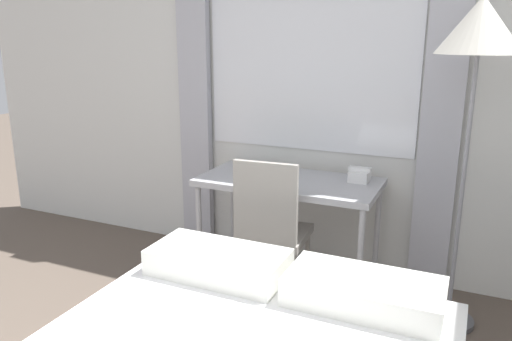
{
  "coord_description": "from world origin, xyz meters",
  "views": [
    {
      "loc": [
        1.29,
        0.0,
        1.61
      ],
      "look_at": [
        0.17,
        2.49,
        0.87
      ],
      "focal_mm": 35.0,
      "sensor_mm": 36.0,
      "label": 1
    }
  ],
  "objects": [
    {
      "name": "desk_chair",
      "position": [
        0.22,
        2.58,
        0.51
      ],
      "size": [
        0.43,
        0.43,
        0.93
      ],
      "rotation": [
        0.0,
        0.0,
        0.07
      ],
      "color": "gray",
      "rests_on": "ground_plane"
    },
    {
      "name": "standing_lamp",
      "position": [
        1.25,
        2.8,
        1.58
      ],
      "size": [
        0.43,
        0.43,
        1.8
      ],
      "color": "#4C4C51",
      "rests_on": "ground_plane"
    },
    {
      "name": "book",
      "position": [
        0.06,
        2.92,
        0.73
      ],
      "size": [
        0.31,
        0.26,
        0.02
      ],
      "rotation": [
        0.0,
        0.0,
        0.2
      ],
      "color": "#33664C",
      "rests_on": "desk"
    },
    {
      "name": "telephone",
      "position": [
        0.64,
        3.03,
        0.76
      ],
      "size": [
        0.14,
        0.14,
        0.09
      ],
      "color": "white",
      "rests_on": "desk"
    },
    {
      "name": "desk",
      "position": [
        0.22,
        2.89,
        0.66
      ],
      "size": [
        1.14,
        0.57,
        0.72
      ],
      "color": "#B2B2B7",
      "rests_on": "ground_plane"
    },
    {
      "name": "wall_back_with_window",
      "position": [
        0.03,
        3.25,
        1.35
      ],
      "size": [
        5.35,
        0.13,
        2.7
      ],
      "color": "silver",
      "rests_on": "ground_plane"
    }
  ]
}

